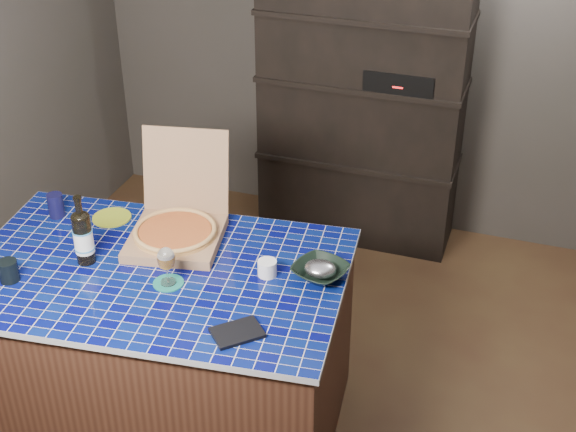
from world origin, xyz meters
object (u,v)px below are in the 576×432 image
at_px(pizza_box, 177,228).
at_px(dvd_case, 237,333).
at_px(bowl, 320,271).
at_px(mead_bottle, 83,237).
at_px(wine_glass, 166,259).
at_px(kitchen_island, 163,350).

bearing_deg(pizza_box, dvd_case, -57.50).
height_order(dvd_case, bowl, bowl).
bearing_deg(mead_bottle, bowl, 12.37).
xyz_separation_m(dvd_case, bowl, (0.19, 0.45, 0.02)).
height_order(wine_glass, bowl, wine_glass).
bearing_deg(kitchen_island, pizza_box, 86.36).
relative_size(mead_bottle, bowl, 1.46).
bearing_deg(pizza_box, kitchen_island, -98.49).
xyz_separation_m(kitchen_island, pizza_box, (-0.01, 0.24, 0.50)).
bearing_deg(dvd_case, mead_bottle, -150.90).
distance_m(kitchen_island, bowl, 0.83).
relative_size(kitchen_island, mead_bottle, 5.33).
relative_size(pizza_box, dvd_case, 2.97).
xyz_separation_m(kitchen_island, mead_bottle, (-0.30, -0.04, 0.56)).
relative_size(kitchen_island, wine_glass, 10.11).
bearing_deg(pizza_box, mead_bottle, -147.07).
distance_m(mead_bottle, dvd_case, 0.83).
height_order(mead_bottle, wine_glass, mead_bottle).
distance_m(kitchen_island, mead_bottle, 0.64).
bearing_deg(pizza_box, wine_glass, -81.83).
relative_size(kitchen_island, pizza_box, 3.11).
bearing_deg(wine_glass, kitchen_island, 144.42).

